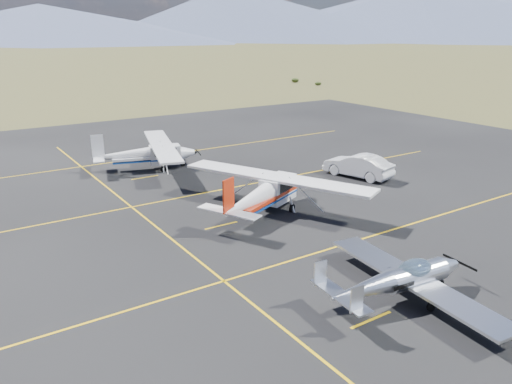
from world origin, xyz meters
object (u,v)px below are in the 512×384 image
object	(u,v)px
aircraft_low_wing	(402,279)
aircraft_plain	(147,153)
sedan	(358,166)
aircraft_cessna	(266,192)

from	to	relation	value
aircraft_low_wing	aircraft_plain	world-z (taller)	aircraft_plain
aircraft_plain	sedan	xyz separation A→B (m)	(11.79, -10.14, -0.43)
aircraft_low_wing	aircraft_cessna	world-z (taller)	aircraft_cessna
aircraft_cessna	aircraft_plain	world-z (taller)	aircraft_cessna
aircraft_low_wing	aircraft_plain	distance (m)	23.55
aircraft_cessna	aircraft_plain	xyz separation A→B (m)	(-2.00, 12.78, -0.08)
aircraft_low_wing	aircraft_plain	xyz separation A→B (m)	(-0.96, 23.53, 0.36)
aircraft_low_wing	sedan	distance (m)	17.22
aircraft_low_wing	aircraft_cessna	xyz separation A→B (m)	(1.03, 10.75, 0.43)
aircraft_low_wing	aircraft_cessna	bearing A→B (deg)	90.02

